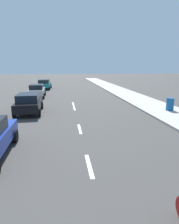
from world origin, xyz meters
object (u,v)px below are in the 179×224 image
parked_car_black (29,103)px  trash_bin_far (170,104)px  parked_car_silver (37,90)px  parked_car_teal (44,84)px

parked_car_black → trash_bin_far: 11.55m
trash_bin_far → parked_car_black: bearing=173.9°
parked_car_black → trash_bin_far: size_ratio=4.32×
parked_car_silver → parked_car_black: bearing=-88.8°
parked_car_black → trash_bin_far: bearing=-8.6°
parked_car_silver → trash_bin_far: (11.93, -9.46, -0.19)m
parked_car_black → parked_car_silver: 8.23m
parked_car_silver → parked_car_teal: (0.08, 8.71, 0.00)m
parked_car_black → parked_car_silver: bearing=90.7°
parked_car_black → parked_car_silver: (-0.45, 8.22, -0.00)m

